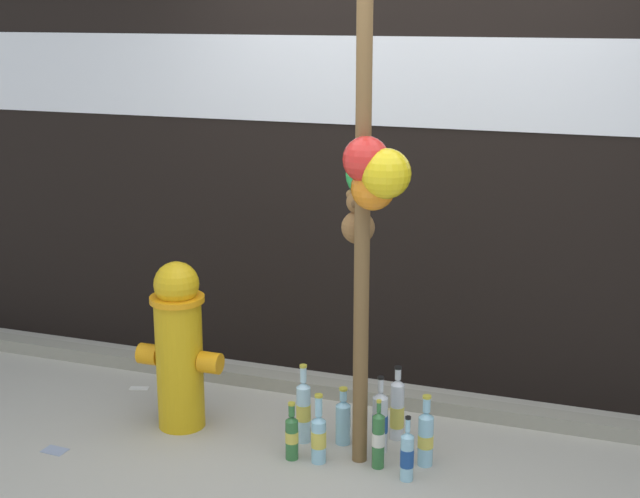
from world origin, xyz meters
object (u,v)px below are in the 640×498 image
bottle_2 (397,410)px  bottle_7 (407,455)px  bottle_1 (292,436)px  bottle_6 (380,421)px  bottle_8 (303,410)px  bottle_4 (426,437)px  memorial_post (369,136)px  bottle_0 (343,420)px  bottle_5 (378,439)px  bottle_3 (319,436)px  fire_hydrant (179,345)px

bottle_2 → bottle_7: 0.42m
bottle_1 → bottle_6: size_ratio=0.74×
bottle_6 → bottle_8: (-0.39, -0.02, 0.01)m
bottle_4 → bottle_7: bottle_4 is taller
memorial_post → bottle_7: 1.48m
bottle_0 → bottle_2: size_ratio=0.76×
bottle_2 → bottle_5: 0.32m
bottle_1 → bottle_4: bottle_4 is taller
bottle_5 → bottle_6: bottle_6 is taller
bottle_7 → bottle_3: bearing=176.7°
bottle_1 → bottle_7: size_ratio=0.92×
bottle_0 → bottle_3: size_ratio=0.85×
fire_hydrant → bottle_8: fire_hydrant is taller
memorial_post → bottle_3: bearing=-158.6°
bottle_0 → memorial_post: bearing=-42.9°
memorial_post → bottle_7: bearing=-24.2°
bottle_1 → bottle_7: bottle_7 is taller
bottle_2 → memorial_post: bearing=-106.4°
bottle_0 → bottle_7: bottle_7 is taller
bottle_1 → bottle_5: 0.42m
bottle_1 → bottle_2: size_ratio=0.75×
fire_hydrant → bottle_6: fire_hydrant is taller
bottle_2 → bottle_3: bearing=-128.3°
bottle_8 → bottle_6: bearing=3.4°
memorial_post → bottle_4: size_ratio=7.54×
bottle_4 → bottle_8: bearing=176.8°
bottle_4 → fire_hydrant: bearing=-179.7°
bottle_8 → bottle_7: bearing=-19.3°
fire_hydrant → bottle_3: 0.88m
bottle_0 → bottle_5: bearing=-37.6°
fire_hydrant → bottle_2: (1.10, 0.23, -0.29)m
bottle_1 → bottle_8: size_ratio=0.71×
bottle_3 → bottle_0: bearing=77.6°
bottle_2 → bottle_5: bottle_2 is taller
bottle_8 → bottle_4: bearing=-3.2°
memorial_post → fire_hydrant: size_ratio=3.03×
fire_hydrant → bottle_8: (0.67, 0.04, -0.28)m
bottle_2 → bottle_3: bottle_2 is taller
fire_hydrant → bottle_2: 1.16m
memorial_post → bottle_1: size_ratio=9.16×
memorial_post → bottle_8: size_ratio=6.54×
memorial_post → bottle_0: (-0.16, 0.15, -1.45)m
memorial_post → bottle_8: 1.46m
bottle_6 → bottle_8: 0.39m
bottle_6 → bottle_7: 0.30m
bottle_1 → bottle_6: bearing=29.5°
bottle_3 → bottle_7: (0.44, -0.03, -0.01)m
bottle_1 → bottle_8: bearing=93.4°
bottle_8 → bottle_2: bearing=23.3°
bottle_4 → bottle_6: (-0.24, 0.06, 0.02)m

